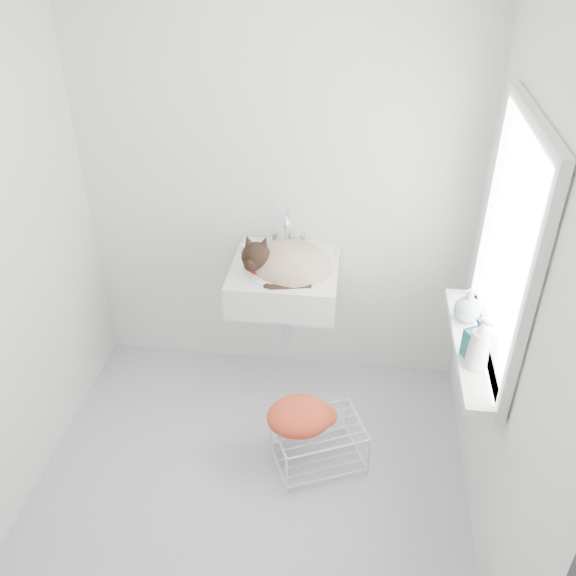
# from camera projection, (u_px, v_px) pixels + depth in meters

# --- Properties ---
(floor) EXTENTS (2.20, 2.00, 0.02)m
(floor) POSITION_uv_depth(u_px,v_px,m) (251.00, 481.00, 3.20)
(floor) COLOR #AFB5BC
(floor) RESTS_ON ground
(back_wall) EXTENTS (2.20, 0.02, 2.50)m
(back_wall) POSITION_uv_depth(u_px,v_px,m) (276.00, 179.00, 3.34)
(back_wall) COLOR silver
(back_wall) RESTS_ON ground
(right_wall) EXTENTS (0.02, 2.00, 2.50)m
(right_wall) POSITION_uv_depth(u_px,v_px,m) (519.00, 295.00, 2.40)
(right_wall) COLOR silver
(right_wall) RESTS_ON ground
(window_glass) EXTENTS (0.01, 0.80, 1.00)m
(window_glass) POSITION_uv_depth(u_px,v_px,m) (511.00, 247.00, 2.51)
(window_glass) COLOR white
(window_glass) RESTS_ON right_wall
(window_frame) EXTENTS (0.04, 0.90, 1.10)m
(window_frame) POSITION_uv_depth(u_px,v_px,m) (507.00, 247.00, 2.51)
(window_frame) COLOR white
(window_frame) RESTS_ON right_wall
(windowsill) EXTENTS (0.16, 0.88, 0.04)m
(windowsill) POSITION_uv_depth(u_px,v_px,m) (472.00, 346.00, 2.80)
(windowsill) COLOR white
(windowsill) RESTS_ON right_wall
(sink) EXTENTS (0.58, 0.51, 0.23)m
(sink) POSITION_uv_depth(u_px,v_px,m) (284.00, 268.00, 3.34)
(sink) COLOR white
(sink) RESTS_ON back_wall
(faucet) EXTENTS (0.21, 0.15, 0.21)m
(faucet) POSITION_uv_depth(u_px,v_px,m) (288.00, 230.00, 3.41)
(faucet) COLOR silver
(faucet) RESTS_ON sink
(cat) EXTENTS (0.47, 0.39, 0.29)m
(cat) POSITION_uv_depth(u_px,v_px,m) (286.00, 263.00, 3.30)
(cat) COLOR tan
(cat) RESTS_ON sink
(wire_rack) EXTENTS (0.52, 0.46, 0.26)m
(wire_rack) POSITION_uv_depth(u_px,v_px,m) (318.00, 442.00, 3.22)
(wire_rack) COLOR silver
(wire_rack) RESTS_ON floor
(towel) EXTENTS (0.39, 0.32, 0.14)m
(towel) POSITION_uv_depth(u_px,v_px,m) (299.00, 422.00, 3.14)
(towel) COLOR #E86000
(towel) RESTS_ON wire_rack
(bottle_a) EXTENTS (0.11, 0.11, 0.21)m
(bottle_a) POSITION_uv_depth(u_px,v_px,m) (475.00, 366.00, 2.66)
(bottle_a) COLOR white
(bottle_a) RESTS_ON windowsill
(bottle_b) EXTENTS (0.12, 0.12, 0.20)m
(bottle_b) POSITION_uv_depth(u_px,v_px,m) (473.00, 357.00, 2.71)
(bottle_b) COLOR #17676E
(bottle_b) RESTS_ON windowsill
(bottle_c) EXTENTS (0.17, 0.17, 0.17)m
(bottle_c) POSITION_uv_depth(u_px,v_px,m) (465.00, 319.00, 2.94)
(bottle_c) COLOR #ACC0D0
(bottle_c) RESTS_ON windowsill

